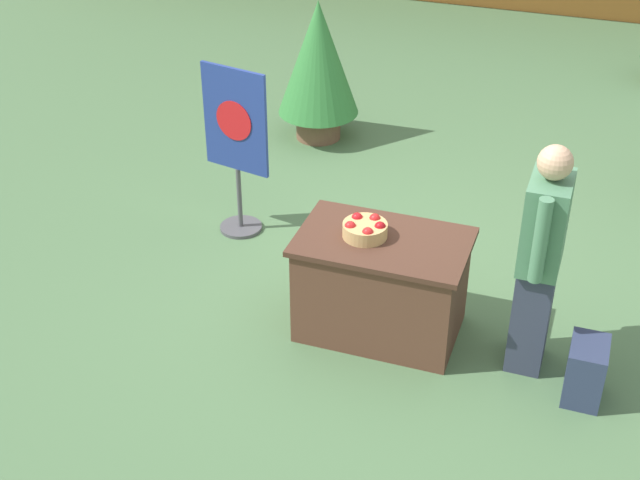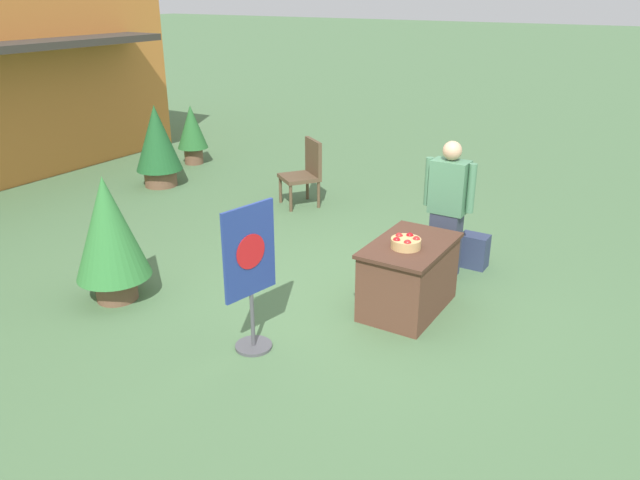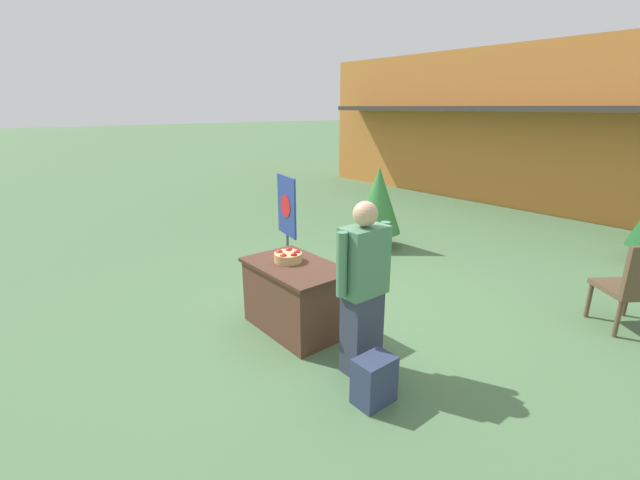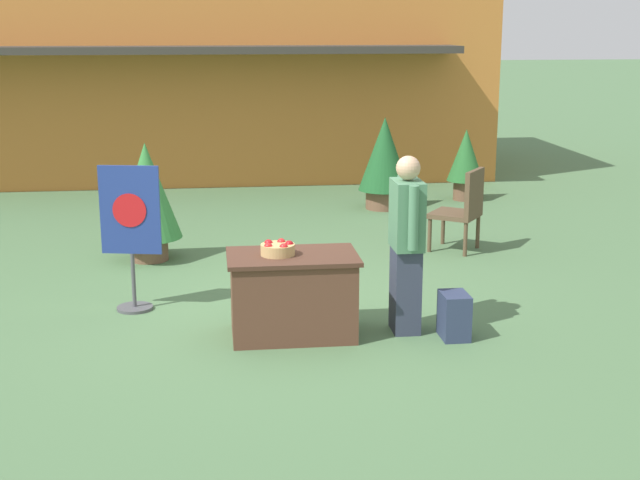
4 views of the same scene
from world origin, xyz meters
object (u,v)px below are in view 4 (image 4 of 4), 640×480
Objects in this scene: patio_chair at (463,207)px; potted_plant_far_right at (384,159)px; person_visitor at (406,244)px; potted_plant_far_left at (466,160)px; apple_basket at (278,249)px; display_table at (293,295)px; backpack at (454,316)px; potted_plant_near_right at (147,195)px; poster_board at (131,231)px.

potted_plant_far_right reaches higher than patio_chair.
person_visitor reaches higher than potted_plant_far_left.
person_visitor is 1.43× the size of potted_plant_far_left.
apple_basket is 0.19× the size of person_visitor.
apple_basket reaches higher than display_table.
person_visitor reaches higher than apple_basket.
person_visitor is 6.53m from potted_plant_far_left.
apple_basket is at bearing 171.12° from backpack.
potted_plant_near_right reaches higher than patio_chair.
backpack is at bearing -9.70° from display_table.
person_visitor is at bearing 99.99° from patio_chair.
backpack is (1.45, -0.25, -0.18)m from display_table.
display_table is at bearing 69.29° from poster_board.
poster_board reaches higher than potted_plant_far_right.
potted_plant_near_right is (-2.93, 3.12, 0.60)m from backpack.
poster_board is at bearing 61.32° from patio_chair.
poster_board is 1.27× the size of potted_plant_far_left.
poster_board is (-2.96, 1.19, 0.60)m from backpack.
poster_board reaches higher than patio_chair.
potted_plant_far_left is at bearing -110.43° from person_visitor.
backpack is at bearing 149.45° from person_visitor.
potted_plant_near_right is at bearing -169.43° from poster_board.
potted_plant_far_right is at bearing 69.73° from apple_basket.
patio_chair is (2.53, 2.85, -0.25)m from apple_basket.
display_table is 5.91m from potted_plant_far_right.
potted_plant_far_right is at bearing 85.32° from backpack.
apple_basket is 0.30× the size of patio_chair.
potted_plant_far_right is (0.88, 5.58, -0.07)m from person_visitor.
person_visitor is 3.83m from potted_plant_near_right.
apple_basket is at bearing -64.85° from potted_plant_near_right.
backpack is 5.87m from potted_plant_far_right.
potted_plant_far_left reaches higher than display_table.
potted_plant_far_left is at bearing 60.20° from apple_basket.
display_table is 1.14m from person_visitor.
patio_chair is 2.78m from potted_plant_far_right.
patio_chair is at bearing 49.83° from display_table.
patio_chair is (0.95, 3.09, 0.36)m from backpack.
display_table is 1.13× the size of patio_chair.
potted_plant_near_right is (-3.88, 0.03, 0.23)m from patio_chair.
person_visitor is 1.16× the size of potted_plant_far_right.
backpack is 0.29× the size of poster_board.
apple_basket is 0.22× the size of potted_plant_far_right.
display_table is at bearing 170.30° from backpack.
potted_plant_near_right is (-4.84, -3.22, 0.14)m from potted_plant_far_left.
display_table is 1.03× the size of potted_plant_far_left.
apple_basket is 0.22× the size of potted_plant_near_right.
poster_board is 1.03× the size of potted_plant_far_right.
poster_board is (-1.51, 0.95, 0.42)m from display_table.
display_table is 6.96m from potted_plant_far_left.
potted_plant_near_right reaches higher than apple_basket.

